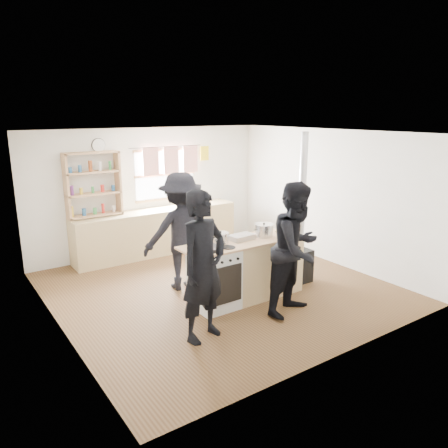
{
  "coord_description": "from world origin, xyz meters",
  "views": [
    {
      "loc": [
        -3.7,
        -5.54,
        2.82
      ],
      "look_at": [
        0.03,
        -0.1,
        1.1
      ],
      "focal_mm": 35.0,
      "sensor_mm": 36.0,
      "label": 1
    }
  ],
  "objects": [
    {
      "name": "skillet_greens",
      "position": [
        -0.56,
        -0.65,
        0.96
      ],
      "size": [
        0.35,
        0.35,
        0.05
      ],
      "color": "black",
      "rests_on": "cooking_island"
    },
    {
      "name": "person_near_right",
      "position": [
        0.42,
        -1.33,
        0.95
      ],
      "size": [
        1.07,
        0.93,
        1.89
      ],
      "primitive_type": "imported",
      "rotation": [
        0.0,
        0.0,
        0.26
      ],
      "color": "black",
      "rests_on": "ground"
    },
    {
      "name": "bread_board",
      "position": [
        0.93,
        -0.53,
        0.98
      ],
      "size": [
        0.3,
        0.22,
        0.12
      ],
      "color": "tan",
      "rests_on": "cooking_island"
    },
    {
      "name": "stockpot_stove",
      "position": [
        -0.28,
        -0.47,
        1.01
      ],
      "size": [
        0.23,
        0.23,
        0.19
      ],
      "color": "silver",
      "rests_on": "cooking_island"
    },
    {
      "name": "flue_heater",
      "position": [
        1.3,
        -0.51,
        0.64
      ],
      "size": [
        0.35,
        0.35,
        2.5
      ],
      "color": "black",
      "rests_on": "ground"
    },
    {
      "name": "cooking_island",
      "position": [
        0.14,
        -0.55,
        0.47
      ],
      "size": [
        1.97,
        0.64,
        0.93
      ],
      "color": "silver",
      "rests_on": "ground"
    },
    {
      "name": "person_near_left",
      "position": [
        -1.05,
        -1.22,
        0.96
      ],
      "size": [
        0.79,
        0.62,
        1.92
      ],
      "primitive_type": "imported",
      "rotation": [
        0.0,
        0.0,
        0.26
      ],
      "color": "black",
      "rests_on": "ground"
    },
    {
      "name": "thermos",
      "position": [
        0.83,
        2.22,
        1.06
      ],
      "size": [
        0.1,
        0.1,
        0.33
      ],
      "primitive_type": "cylinder",
      "color": "silver",
      "rests_on": "back_counter"
    },
    {
      "name": "stockpot_counter",
      "position": [
        0.49,
        -0.53,
        1.03
      ],
      "size": [
        0.29,
        0.29,
        0.22
      ],
      "color": "#B8B8BA",
      "rests_on": "cooking_island"
    },
    {
      "name": "shelving_unit",
      "position": [
        -1.2,
        2.34,
        1.51
      ],
      "size": [
        1.0,
        0.28,
        1.2
      ],
      "color": "tan",
      "rests_on": "back_counter"
    },
    {
      "name": "roast_tray",
      "position": [
        0.1,
        -0.48,
        0.97
      ],
      "size": [
        0.4,
        0.26,
        0.08
      ],
      "color": "silver",
      "rests_on": "cooking_island"
    },
    {
      "name": "ground",
      "position": [
        0.0,
        0.0,
        -0.01
      ],
      "size": [
        5.0,
        5.0,
        0.01
      ],
      "primitive_type": "cube",
      "color": "brown",
      "rests_on": "ground"
    },
    {
      "name": "back_counter",
      "position": [
        0.0,
        2.22,
        0.45
      ],
      "size": [
        3.4,
        0.55,
        0.9
      ],
      "primitive_type": "cube",
      "color": "tan",
      "rests_on": "ground"
    },
    {
      "name": "person_far",
      "position": [
        -0.46,
        0.38,
        0.95
      ],
      "size": [
        1.33,
        0.91,
        1.89
      ],
      "primitive_type": "imported",
      "rotation": [
        0.0,
        0.0,
        2.96
      ],
      "color": "black",
      "rests_on": "ground"
    }
  ]
}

